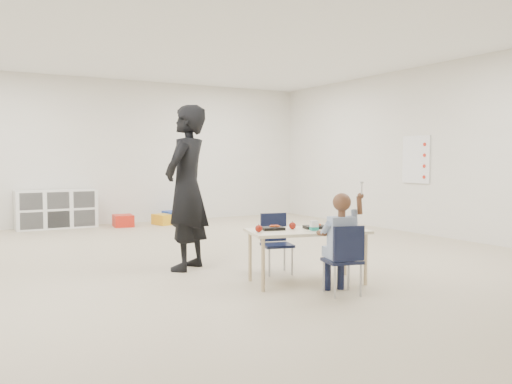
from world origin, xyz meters
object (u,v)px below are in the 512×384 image
cubby_shelf (57,209)px  adult (187,188)px  child (342,239)px  table (307,256)px  chair_near (342,259)px

cubby_shelf → adult: adult is taller
child → adult: 2.00m
table → child: bearing=-73.8°
table → adult: 1.61m
child → chair_near: bearing=0.0°
cubby_shelf → adult: bearing=-82.0°
chair_near → child: 0.19m
chair_near → child: child is taller
child → adult: adult is taller
cubby_shelf → adult: (0.65, -4.58, 0.58)m
table → adult: adult is taller
adult → chair_near: bearing=73.6°
child → adult: (-0.81, 1.78, 0.42)m
chair_near → child: size_ratio=0.63×
table → chair_near: 0.54m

